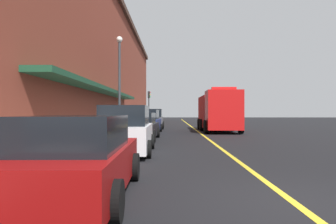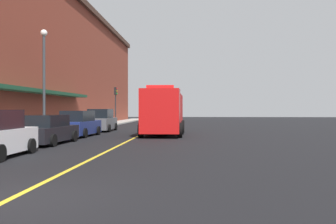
{
  "view_description": "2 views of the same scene",
  "coord_description": "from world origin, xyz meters",
  "px_view_note": "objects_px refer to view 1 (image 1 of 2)",
  "views": [
    {
      "loc": [
        -2.18,
        -5.23,
        1.62
      ],
      "look_at": [
        -2.57,
        28.5,
        1.6
      ],
      "focal_mm": 31.65,
      "sensor_mm": 36.0,
      "label": 1
    },
    {
      "loc": [
        3.8,
        -7.6,
        1.87
      ],
      "look_at": [
        1.42,
        27.84,
        1.6
      ],
      "focal_mm": 39.75,
      "sensor_mm": 36.0,
      "label": 2
    }
  ],
  "objects_px": {
    "parked_car_3": "(148,122)",
    "street_lamp_left": "(119,73)",
    "parked_car_0": "(80,159)",
    "parking_meter_0": "(140,117)",
    "parked_car_4": "(153,119)",
    "parked_car_2": "(140,127)",
    "fire_truck": "(218,112)",
    "parked_car_1": "(126,131)",
    "parking_meter_1": "(139,118)",
    "traffic_light_near": "(149,101)"
  },
  "relations": [
    {
      "from": "traffic_light_near",
      "to": "parking_meter_0",
      "type": "bearing_deg",
      "value": -90.32
    },
    {
      "from": "parked_car_3",
      "to": "street_lamp_left",
      "type": "relative_size",
      "value": 0.69
    },
    {
      "from": "street_lamp_left",
      "to": "parked_car_1",
      "type": "bearing_deg",
      "value": -78.58
    },
    {
      "from": "parked_car_1",
      "to": "fire_truck",
      "type": "relative_size",
      "value": 0.56
    },
    {
      "from": "parked_car_3",
      "to": "parking_meter_0",
      "type": "distance_m",
      "value": 7.41
    },
    {
      "from": "fire_truck",
      "to": "parking_meter_1",
      "type": "relative_size",
      "value": 5.77
    },
    {
      "from": "fire_truck",
      "to": "parking_meter_0",
      "type": "xyz_separation_m",
      "value": [
        -7.02,
        5.27,
        -0.57
      ]
    },
    {
      "from": "parking_meter_0",
      "to": "traffic_light_near",
      "type": "xyz_separation_m",
      "value": [
        0.06,
        10.98,
        2.1
      ]
    },
    {
      "from": "fire_truck",
      "to": "parked_car_0",
      "type": "bearing_deg",
      "value": -16.25
    },
    {
      "from": "parked_car_2",
      "to": "fire_truck",
      "type": "xyz_separation_m",
      "value": [
        5.64,
        7.52,
        0.89
      ]
    },
    {
      "from": "parked_car_2",
      "to": "street_lamp_left",
      "type": "height_order",
      "value": "street_lamp_left"
    },
    {
      "from": "parked_car_3",
      "to": "parked_car_4",
      "type": "height_order",
      "value": "parked_car_4"
    },
    {
      "from": "parked_car_4",
      "to": "parking_meter_0",
      "type": "distance_m",
      "value": 1.87
    },
    {
      "from": "parked_car_4",
      "to": "fire_truck",
      "type": "bearing_deg",
      "value": -126.24
    },
    {
      "from": "parked_car_0",
      "to": "traffic_light_near",
      "type": "bearing_deg",
      "value": 0.98
    },
    {
      "from": "parked_car_2",
      "to": "parked_car_4",
      "type": "xyz_separation_m",
      "value": [
        0.01,
        11.57,
        0.13
      ]
    },
    {
      "from": "parked_car_2",
      "to": "street_lamp_left",
      "type": "bearing_deg",
      "value": 26.47
    },
    {
      "from": "parked_car_3",
      "to": "parking_meter_1",
      "type": "bearing_deg",
      "value": 14.72
    },
    {
      "from": "parked_car_2",
      "to": "traffic_light_near",
      "type": "height_order",
      "value": "traffic_light_near"
    },
    {
      "from": "parked_car_3",
      "to": "street_lamp_left",
      "type": "height_order",
      "value": "street_lamp_left"
    },
    {
      "from": "parked_car_1",
      "to": "parked_car_3",
      "type": "distance_m",
      "value": 11.08
    },
    {
      "from": "parked_car_2",
      "to": "parked_car_3",
      "type": "xyz_separation_m",
      "value": [
        -0.03,
        5.52,
        0.09
      ]
    },
    {
      "from": "parking_meter_0",
      "to": "parking_meter_1",
      "type": "bearing_deg",
      "value": -90.0
    },
    {
      "from": "parked_car_0",
      "to": "traffic_light_near",
      "type": "relative_size",
      "value": 1.02
    },
    {
      "from": "parked_car_0",
      "to": "parked_car_4",
      "type": "distance_m",
      "value": 23.09
    },
    {
      "from": "fire_truck",
      "to": "traffic_light_near",
      "type": "distance_m",
      "value": 17.75
    },
    {
      "from": "parked_car_2",
      "to": "parked_car_3",
      "type": "distance_m",
      "value": 5.52
    },
    {
      "from": "parked_car_0",
      "to": "parked_car_1",
      "type": "height_order",
      "value": "parked_car_1"
    },
    {
      "from": "parked_car_0",
      "to": "parked_car_3",
      "type": "xyz_separation_m",
      "value": [
        -0.09,
        17.04,
        0.09
      ]
    },
    {
      "from": "parked_car_1",
      "to": "parked_car_3",
      "type": "height_order",
      "value": "parked_car_1"
    },
    {
      "from": "parked_car_1",
      "to": "parked_car_3",
      "type": "xyz_separation_m",
      "value": [
        -0.05,
        11.08,
        -0.03
      ]
    },
    {
      "from": "street_lamp_left",
      "to": "traffic_light_near",
      "type": "distance_m",
      "value": 19.49
    },
    {
      "from": "traffic_light_near",
      "to": "fire_truck",
      "type": "bearing_deg",
      "value": -66.82
    },
    {
      "from": "parked_car_0",
      "to": "parking_meter_0",
      "type": "bearing_deg",
      "value": 2.14
    },
    {
      "from": "parked_car_1",
      "to": "parking_meter_1",
      "type": "bearing_deg",
      "value": 3.71
    },
    {
      "from": "fire_truck",
      "to": "parking_meter_1",
      "type": "xyz_separation_m",
      "value": [
        -7.02,
        4.12,
        -0.57
      ]
    },
    {
      "from": "parking_meter_1",
      "to": "parked_car_3",
      "type": "bearing_deg",
      "value": -77.54
    },
    {
      "from": "parked_car_2",
      "to": "traffic_light_near",
      "type": "xyz_separation_m",
      "value": [
        -1.32,
        23.78,
        2.42
      ]
    },
    {
      "from": "parked_car_1",
      "to": "parking_meter_0",
      "type": "relative_size",
      "value": 3.21
    },
    {
      "from": "parked_car_3",
      "to": "parking_meter_0",
      "type": "xyz_separation_m",
      "value": [
        -1.35,
        7.28,
        0.23
      ]
    },
    {
      "from": "parked_car_4",
      "to": "street_lamp_left",
      "type": "relative_size",
      "value": 0.64
    },
    {
      "from": "parked_car_2",
      "to": "parked_car_4",
      "type": "distance_m",
      "value": 11.57
    },
    {
      "from": "fire_truck",
      "to": "traffic_light_near",
      "type": "relative_size",
      "value": 1.79
    },
    {
      "from": "parked_car_0",
      "to": "parked_car_1",
      "type": "relative_size",
      "value": 1.02
    },
    {
      "from": "parked_car_2",
      "to": "traffic_light_near",
      "type": "distance_m",
      "value": 23.94
    },
    {
      "from": "parked_car_0",
      "to": "fire_truck",
      "type": "relative_size",
      "value": 0.57
    },
    {
      "from": "parking_meter_0",
      "to": "street_lamp_left",
      "type": "xyz_separation_m",
      "value": [
        -0.6,
        -8.46,
        3.34
      ]
    },
    {
      "from": "parked_car_0",
      "to": "street_lamp_left",
      "type": "distance_m",
      "value": 16.41
    },
    {
      "from": "parked_car_0",
      "to": "parked_car_2",
      "type": "xyz_separation_m",
      "value": [
        -0.06,
        11.52,
        0.01
      ]
    },
    {
      "from": "parked_car_4",
      "to": "street_lamp_left",
      "type": "xyz_separation_m",
      "value": [
        -1.99,
        -7.23,
        3.53
      ]
    }
  ]
}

